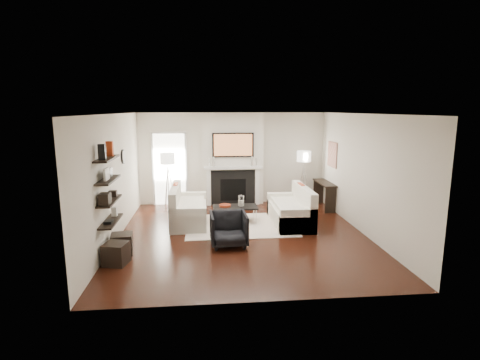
{
  "coord_description": "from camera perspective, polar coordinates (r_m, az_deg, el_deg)",
  "views": [
    {
      "loc": [
        -0.83,
        -8.03,
        2.8
      ],
      "look_at": [
        0.0,
        0.6,
        1.15
      ],
      "focal_mm": 28.0,
      "sensor_mm": 36.0,
      "label": 1
    }
  ],
  "objects": [
    {
      "name": "candlestick_r_tall",
      "position": [
        10.92,
        1.83,
        2.9
      ],
      "size": [
        0.04,
        0.04,
        0.3
      ],
      "primitive_type": "cylinder",
      "color": "silver",
      "rests_on": "mantel_shelf"
    },
    {
      "name": "loveseat_right_base",
      "position": [
        9.38,
        7.63,
        -5.35
      ],
      "size": [
        0.85,
        1.8,
        0.42
      ],
      "primitive_type": "cube",
      "color": "white",
      "rests_on": "floor"
    },
    {
      "name": "shelf_upper",
      "position": [
        7.37,
        -19.45,
        -0.01
      ],
      "size": [
        0.25,
        1.0,
        0.04
      ],
      "primitive_type": "cube",
      "color": "black",
      "rests_on": "wall_left"
    },
    {
      "name": "mantel_pilaster_l",
      "position": [
        10.98,
        -4.8,
        -1.09
      ],
      "size": [
        0.12,
        0.08,
        1.1
      ],
      "primitive_type": "cube",
      "color": "white",
      "rests_on": "floor"
    },
    {
      "name": "clock_rim",
      "position": [
        9.2,
        -17.4,
        3.41
      ],
      "size": [
        0.04,
        0.34,
        0.34
      ],
      "primitive_type": "cylinder",
      "rotation": [
        0.0,
        1.57,
        0.0
      ],
      "color": "black",
      "rests_on": "wall_left"
    },
    {
      "name": "loveseat_right_arm_n",
      "position": [
        8.6,
        8.86,
        -6.26
      ],
      "size": [
        0.85,
        0.18,
        0.6
      ],
      "primitive_type": "cube",
      "color": "white",
      "rests_on": "floor"
    },
    {
      "name": "fireplace_surround",
      "position": [
        11.04,
        -1.06,
        -1.14
      ],
      "size": [
        1.3,
        0.02,
        1.04
      ],
      "primitive_type": "cube",
      "color": "black",
      "rests_on": "floor"
    },
    {
      "name": "loveseat_left_arm_s",
      "position": [
        10.2,
        -7.58,
        -3.5
      ],
      "size": [
        0.85,
        0.18,
        0.6
      ],
      "primitive_type": "cube",
      "color": "white",
      "rests_on": "floor"
    },
    {
      "name": "decor_box_tall",
      "position": [
        7.82,
        -18.59,
        -4.57
      ],
      "size": [
        0.1,
        0.1,
        0.18
      ],
      "primitive_type": "cube",
      "color": "white",
      "rests_on": "shelf_bottom"
    },
    {
      "name": "firebox",
      "position": [
        11.05,
        -1.05,
        -1.5
      ],
      "size": [
        0.75,
        0.02,
        0.65
      ],
      "primitive_type": "cube",
      "color": "black",
      "rests_on": "floor"
    },
    {
      "name": "ottoman_near",
      "position": [
        7.79,
        -17.55,
        -9.26
      ],
      "size": [
        0.46,
        0.46,
        0.4
      ],
      "primitive_type": "cube",
      "rotation": [
        0.0,
        0.0,
        0.15
      ],
      "color": "black",
      "rests_on": "floor"
    },
    {
      "name": "hurricane_candle",
      "position": [
        9.32,
        0.16,
        -3.55
      ],
      "size": [
        0.1,
        0.1,
        0.15
      ],
      "primitive_type": "cylinder",
      "color": "white",
      "rests_on": "coffee_table"
    },
    {
      "name": "lamp_left_leg_c",
      "position": [
        10.62,
        -11.18,
        -1.39
      ],
      "size": [
        0.14,
        0.22,
        1.23
      ],
      "primitive_type": "cylinder",
      "rotation": [
        0.18,
        0.0,
        2.62
      ],
      "color": "silver",
      "rests_on": "floor"
    },
    {
      "name": "copper_bowl",
      "position": [
        9.3,
        -2.3,
        -3.9
      ],
      "size": [
        0.29,
        0.29,
        0.05
      ],
      "primitive_type": "cylinder",
      "color": "#C54120",
      "rests_on": "coffee_table"
    },
    {
      "name": "candlestick_r_short",
      "position": [
        10.94,
        2.5,
        2.76
      ],
      "size": [
        0.04,
        0.04,
        0.24
      ],
      "primitive_type": "cylinder",
      "color": "silver",
      "rests_on": "mantel_shelf"
    },
    {
      "name": "lamp_right_post",
      "position": [
        11.16,
        9.58,
        -0.74
      ],
      "size": [
        0.02,
        0.02,
        1.2
      ],
      "primitive_type": "cylinder",
      "color": "silver",
      "rests_on": "floor"
    },
    {
      "name": "candlestick_l_short",
      "position": [
        10.84,
        -4.64,
        2.65
      ],
      "size": [
        0.04,
        0.04,
        0.24
      ],
      "primitive_type": "cylinder",
      "color": "silver",
      "rests_on": "mantel_shelf"
    },
    {
      "name": "pillow_left_orange",
      "position": [
        9.63,
        -9.74,
        -1.8
      ],
      "size": [
        0.1,
        0.42,
        0.42
      ],
      "primitive_type": "cube",
      "color": "#AE3615",
      "rests_on": "loveseat_left_cushion"
    },
    {
      "name": "candlestick_l_tall",
      "position": [
        10.84,
        -3.96,
        2.82
      ],
      "size": [
        0.04,
        0.04,
        0.3
      ],
      "primitive_type": "cylinder",
      "color": "silver",
      "rests_on": "mantel_shelf"
    },
    {
      "name": "door_trim_top",
      "position": [
        11.06,
        -10.85,
        7.11
      ],
      "size": [
        1.02,
        0.06,
        0.06
      ],
      "primitive_type": "cube",
      "color": "white",
      "rests_on": "wall_back"
    },
    {
      "name": "mantel_pilaster_r",
      "position": [
        11.08,
        2.67,
        -0.95
      ],
      "size": [
        0.12,
        0.08,
        1.1
      ],
      "primitive_type": "cube",
      "color": "white",
      "rests_on": "floor"
    },
    {
      "name": "tv_body",
      "position": [
        10.83,
        -1.07,
        5.37
      ],
      "size": [
        1.2,
        0.06,
        0.7
      ],
      "primitive_type": "cube",
      "color": "black",
      "rests_on": "chimney_breast"
    },
    {
      "name": "decor_magfile_b",
      "position": [
        7.55,
        -19.24,
        4.53
      ],
      "size": [
        0.12,
        0.1,
        0.28
      ],
      "primitive_type": "cube",
      "color": "#AE3615",
      "rests_on": "shelf_top"
    },
    {
      "name": "door_trim_l",
      "position": [
        11.23,
        -13.1,
        1.53
      ],
      "size": [
        0.06,
        0.06,
        2.16
      ],
      "primitive_type": "cube",
      "color": "white",
      "rests_on": "floor"
    },
    {
      "name": "rug",
      "position": [
        9.21,
        0.04,
        -6.9
      ],
      "size": [
        2.6,
        2.0,
        0.01
      ],
      "primitive_type": "cube",
      "color": "beige",
      "rests_on": "floor"
    },
    {
      "name": "lamp_right_shade",
      "position": [
        11.03,
        9.71,
        3.59
      ],
      "size": [
        0.4,
        0.4,
        0.3
      ],
      "primitive_type": "cylinder",
      "color": "white",
      "rests_on": "lamp_right_post"
    },
    {
      "name": "pillow_right_charcoal",
      "position": [
        9.05,
        10.2,
        -2.68
      ],
      "size": [
        0.1,
        0.4,
        0.4
      ],
      "primitive_type": "cube",
      "color": "black",
      "rests_on": "loveseat_right_cushion"
    },
    {
      "name": "chimney_breast",
      "position": [
        11.03,
        -1.13,
        3.22
      ],
      "size": [
        1.8,
        0.25,
        2.7
      ],
      "primitive_type": "cube",
      "color": "silver",
      "rests_on": "floor"
    },
    {
      "name": "loveseat_right_back",
      "position": [
        9.38,
        9.67,
        -3.42
      ],
      "size": [
        0.18,
        1.8,
        0.8
      ],
      "primitive_type": "cube",
      "color": "white",
      "rests_on": "floor"
    },
    {
      "name": "mantel_shelf",
      "position": [
        10.89,
        -1.05,
        1.89
      ],
      "size": [
        1.7,
        0.18,
        0.07
      ],
      "primitive_type": "cube",
      "color": "white",
      "rests_on": "chimney_breast"
    },
    {
      "name": "shelf_top",
      "position": [
        7.31,
        -19.65,
        3.07
      ],
      "size": [
        0.25,
        1.0,
        0.04
      ],
      "primitive_type": "cube",
      "color": "black",
      "rests_on": "wall_left"
    },
    {
      "name": "hallway_panel",
      "position": [
        11.2,
        -10.65,
        1.6
      ],
      "size": [
        0.9,
        0.02,
        2.1
      ],
      "primitive_type": "cube",
      "color": "white",
      "rests_on": "floor"
    },
    {
      "name": "lamp_right_leg_a",
      "position": [
        11.19,
        10.12,
        -0.73
      ],
      "size": [
        0.25,
        0.02,
        1.23
      ],
      "primitive_type": "cylinder",
      "rotation": [
        0.18,
        0.0,
        4.71
      ],
      "color": "silver",
      "rests_on": "floor"
    },
    {
      "name": "pillow_left_charcoal",
      "position": [
        9.05,
        -10.01,
        -2.69
      ],
      "size": [
        0.1,
        0.4,
        0.4
      ],
      "primitive_type": "cube",
      "color": "black",
      "rests_on": "loveseat_left_cushion"
    },
    {
      "name": "tv_screen",
      "position": [
        10.8,
        -1.06,
        5.35
      ],
      "size": [
        1.1,
        0.0,
        0.62
      ],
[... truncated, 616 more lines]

